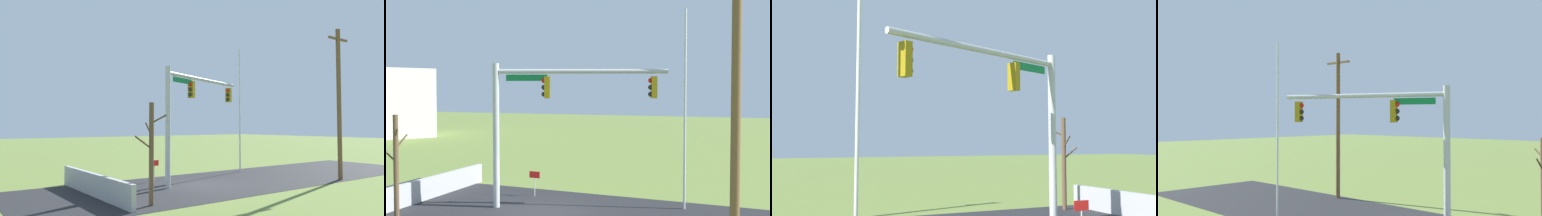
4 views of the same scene
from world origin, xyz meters
The scene contains 9 objects.
ground_plane centered at (0.00, 0.00, 0.00)m, with size 160.00×160.00×0.00m, color olive.
road_surface centered at (-4.00, 0.00, 0.01)m, with size 28.00×8.00×0.01m, color #232326.
sidewalk_corner centered at (3.18, -0.10, 0.00)m, with size 6.00×6.00×0.01m, color #B7B5AD.
retaining_fence centered at (6.01, -0.43, 0.52)m, with size 0.20×8.01×1.03m, color #A8A8AD.
signal_mast centered at (0.21, -0.85, 4.49)m, with size 7.19×2.92×6.34m.
flagpole centered at (-5.57, -2.84, 4.34)m, with size 0.10×0.10×8.67m, color silver.
utility_pole centered at (-7.76, 3.46, 4.71)m, with size 1.90×0.26×9.09m.
bare_tree centered at (4.90, 2.92, 2.15)m, with size 1.27×1.02×4.19m.
open_sign centered at (1.55, -2.53, 0.91)m, with size 0.56×0.04×1.22m.
Camera 1 is at (12.43, 15.95, 3.26)m, focal length 34.29 mm.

